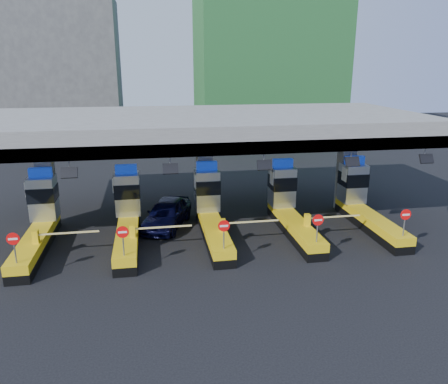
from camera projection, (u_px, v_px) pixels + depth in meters
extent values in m
plane|color=black|center=(211.00, 233.00, 26.99)|extent=(120.00, 120.00, 0.00)
cube|color=slate|center=(204.00, 126.00, 28.05)|extent=(28.00, 12.00, 1.50)
cube|color=#4C4C49|center=(218.00, 148.00, 22.78)|extent=(28.00, 0.60, 0.70)
cube|color=slate|center=(47.00, 185.00, 27.42)|extent=(1.00, 1.00, 5.50)
cube|color=slate|center=(205.00, 178.00, 29.04)|extent=(1.00, 1.00, 5.50)
cube|color=slate|center=(346.00, 172.00, 30.67)|extent=(1.00, 1.00, 5.50)
cylinder|color=slate|center=(69.00, 165.00, 21.73)|extent=(0.06, 0.06, 0.50)
cube|color=black|center=(69.00, 173.00, 21.64)|extent=(0.80, 0.38, 0.54)
cylinder|color=slate|center=(170.00, 161.00, 22.54)|extent=(0.06, 0.06, 0.50)
cube|color=black|center=(170.00, 169.00, 22.45)|extent=(0.80, 0.38, 0.54)
cylinder|color=slate|center=(264.00, 158.00, 23.35)|extent=(0.06, 0.06, 0.50)
cube|color=black|center=(265.00, 165.00, 23.26)|extent=(0.80, 0.38, 0.54)
cylinder|color=slate|center=(351.00, 155.00, 24.17)|extent=(0.06, 0.06, 0.50)
cube|color=black|center=(352.00, 162.00, 24.08)|extent=(0.80, 0.38, 0.54)
cylinder|color=slate|center=(425.00, 152.00, 24.90)|extent=(0.06, 0.06, 0.50)
cube|color=black|center=(426.00, 159.00, 24.81)|extent=(0.80, 0.38, 0.54)
cube|color=black|center=(37.00, 247.00, 24.35)|extent=(1.20, 8.00, 0.50)
cube|color=#E5B70C|center=(36.00, 239.00, 24.20)|extent=(1.20, 8.00, 0.50)
cube|color=#9EA3A8|center=(43.00, 198.00, 26.41)|extent=(1.50, 1.50, 2.60)
cube|color=black|center=(43.00, 193.00, 26.31)|extent=(1.56, 1.56, 0.90)
cube|color=#0C2DBF|center=(40.00, 172.00, 25.96)|extent=(1.30, 0.35, 0.55)
cube|color=white|center=(27.00, 188.00, 25.80)|extent=(0.06, 0.70, 0.90)
cylinder|color=slate|center=(15.00, 250.00, 20.55)|extent=(0.07, 0.07, 1.30)
cylinder|color=red|center=(13.00, 239.00, 20.35)|extent=(0.60, 0.04, 0.60)
cube|color=white|center=(13.00, 239.00, 20.32)|extent=(0.42, 0.02, 0.10)
cube|color=#E5B70C|center=(36.00, 237.00, 22.96)|extent=(0.30, 0.35, 0.70)
cube|color=white|center=(68.00, 233.00, 23.20)|extent=(3.20, 0.08, 0.08)
cube|color=black|center=(128.00, 241.00, 25.16)|extent=(1.20, 8.00, 0.50)
cube|color=#E5B70C|center=(127.00, 233.00, 25.02)|extent=(1.20, 8.00, 0.50)
cube|color=#9EA3A8|center=(128.00, 194.00, 27.22)|extent=(1.50, 1.50, 2.60)
cube|color=black|center=(127.00, 189.00, 27.12)|extent=(1.56, 1.56, 0.90)
cube|color=#0C2DBF|center=(126.00, 169.00, 26.77)|extent=(1.30, 0.35, 0.55)
cube|color=white|center=(113.00, 185.00, 26.61)|extent=(0.06, 0.70, 0.90)
cylinder|color=slate|center=(123.00, 243.00, 21.36)|extent=(0.07, 0.07, 1.30)
cylinder|color=red|center=(123.00, 232.00, 21.16)|extent=(0.60, 0.04, 0.60)
cube|color=white|center=(122.00, 232.00, 21.14)|extent=(0.42, 0.02, 0.10)
cube|color=#E5B70C|center=(132.00, 231.00, 23.77)|extent=(0.30, 0.35, 0.70)
cube|color=white|center=(163.00, 227.00, 24.01)|extent=(3.20, 0.08, 0.08)
cube|color=black|center=(214.00, 236.00, 25.97)|extent=(1.20, 8.00, 0.50)
cube|color=#E5B70C|center=(214.00, 228.00, 25.83)|extent=(1.20, 8.00, 0.50)
cube|color=#9EA3A8|center=(207.00, 190.00, 28.04)|extent=(1.50, 1.50, 2.60)
cube|color=black|center=(207.00, 185.00, 27.93)|extent=(1.56, 1.56, 0.90)
cube|color=#0C2DBF|center=(207.00, 166.00, 27.59)|extent=(1.30, 0.35, 0.55)
cube|color=white|center=(195.00, 181.00, 27.42)|extent=(0.06, 0.70, 0.90)
cylinder|color=slate|center=(224.00, 237.00, 22.17)|extent=(0.07, 0.07, 1.30)
cylinder|color=red|center=(224.00, 226.00, 21.97)|extent=(0.60, 0.04, 0.60)
cube|color=white|center=(224.00, 226.00, 21.95)|extent=(0.42, 0.02, 0.10)
cube|color=#E5B70C|center=(223.00, 225.00, 24.58)|extent=(0.30, 0.35, 0.70)
cube|color=white|center=(251.00, 222.00, 24.82)|extent=(3.20, 0.08, 0.08)
cube|color=black|center=(294.00, 230.00, 26.79)|extent=(1.20, 8.00, 0.50)
cube|color=#E5B70C|center=(294.00, 223.00, 26.64)|extent=(1.20, 8.00, 0.50)
cube|color=#9EA3A8|center=(282.00, 186.00, 28.85)|extent=(1.50, 1.50, 2.60)
cube|color=black|center=(282.00, 182.00, 28.75)|extent=(1.56, 1.56, 0.90)
cube|color=#0C2DBF|center=(283.00, 163.00, 28.40)|extent=(1.30, 0.35, 0.55)
cube|color=white|center=(272.00, 178.00, 28.24)|extent=(0.06, 0.70, 0.90)
cylinder|color=slate|center=(317.00, 231.00, 22.99)|extent=(0.07, 0.07, 1.30)
cylinder|color=red|center=(318.00, 220.00, 22.79)|extent=(0.60, 0.04, 0.60)
cube|color=white|center=(318.00, 220.00, 22.76)|extent=(0.42, 0.02, 0.10)
cube|color=#E5B70C|center=(307.00, 220.00, 25.40)|extent=(0.30, 0.35, 0.70)
cube|color=white|center=(334.00, 217.00, 25.64)|extent=(3.20, 0.08, 0.08)
cube|color=black|center=(370.00, 226.00, 27.60)|extent=(1.20, 8.00, 0.50)
cube|color=#E5B70C|center=(371.00, 218.00, 27.46)|extent=(1.20, 8.00, 0.50)
cube|color=#9EA3A8|center=(353.00, 183.00, 29.66)|extent=(1.50, 1.50, 2.60)
cube|color=black|center=(353.00, 179.00, 29.56)|extent=(1.56, 1.56, 0.90)
cube|color=#0C2DBF|center=(355.00, 160.00, 29.21)|extent=(1.30, 0.35, 0.55)
cube|color=white|center=(344.00, 174.00, 29.05)|extent=(0.06, 0.70, 0.90)
cylinder|color=slate|center=(404.00, 225.00, 23.80)|extent=(0.07, 0.07, 1.30)
cylinder|color=red|center=(406.00, 215.00, 23.60)|extent=(0.60, 0.04, 0.60)
cube|color=white|center=(406.00, 215.00, 23.58)|extent=(0.42, 0.02, 0.10)
cube|color=#E5B70C|center=(387.00, 215.00, 26.21)|extent=(0.30, 0.35, 0.70)
cube|color=white|center=(412.00, 212.00, 26.45)|extent=(3.20, 0.08, 0.08)
cube|color=#1E5926|center=(268.00, 31.00, 55.20)|extent=(18.00, 12.00, 28.00)
cube|color=#4C4C49|center=(64.00, 72.00, 56.17)|extent=(14.00, 10.00, 18.00)
imported|color=black|center=(167.00, 213.00, 27.90)|extent=(3.89, 5.71, 1.80)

